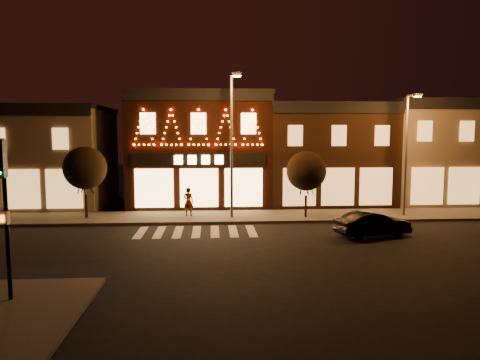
{
  "coord_description": "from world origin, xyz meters",
  "views": [
    {
      "loc": [
        0.83,
        -19.76,
        5.27
      ],
      "look_at": [
        2.37,
        4.0,
        2.82
      ],
      "focal_mm": 33.17,
      "sensor_mm": 36.0,
      "label": 1
    }
  ],
  "objects": [
    {
      "name": "tree_right",
      "position": [
        6.69,
        7.18,
        3.02
      ],
      "size": [
        2.46,
        2.46,
        4.11
      ],
      "rotation": [
        0.0,
        0.0,
        0.13
      ],
      "color": "black",
      "rests_on": "sidewalk_far"
    },
    {
      "name": "pedestrian",
      "position": [
        -0.63,
        8.06,
        1.05
      ],
      "size": [
        0.76,
        0.62,
        1.81
      ],
      "primitive_type": "imported",
      "rotation": [
        0.0,
        0.0,
        2.82
      ],
      "color": "gray",
      "rests_on": "sidewalk_far"
    },
    {
      "name": "sidewalk_far",
      "position": [
        2.0,
        8.0,
        0.07
      ],
      "size": [
        44.0,
        4.0,
        0.15
      ],
      "primitive_type": "cube",
      "color": "#47423D",
      "rests_on": "ground"
    },
    {
      "name": "streetlamp_mid",
      "position": [
        2.1,
        7.06,
        5.24
      ],
      "size": [
        0.59,
        1.99,
        8.67
      ],
      "rotation": [
        0.0,
        0.0,
        -0.12
      ],
      "color": "#59595E",
      "rests_on": "sidewalk_far"
    },
    {
      "name": "traffic_signal_near",
      "position": [
        -5.47,
        -6.09,
        3.68
      ],
      "size": [
        0.36,
        0.52,
        5.01
      ],
      "rotation": [
        0.0,
        0.0,
        0.05
      ],
      "color": "black",
      "rests_on": "sidewalk_near"
    },
    {
      "name": "tree_left",
      "position": [
        -6.89,
        7.83,
        3.22
      ],
      "size": [
        2.63,
        2.63,
        4.39
      ],
      "rotation": [
        0.0,
        0.0,
        0.16
      ],
      "color": "black",
      "rests_on": "sidewalk_far"
    },
    {
      "name": "streetlamp_right",
      "position": [
        13.03,
        7.12,
        4.6
      ],
      "size": [
        0.49,
        1.74,
        7.58
      ],
      "rotation": [
        0.0,
        0.0,
        0.06
      ],
      "color": "#59595E",
      "rests_on": "sidewalk_far"
    },
    {
      "name": "building_pulp",
      "position": [
        0.0,
        13.98,
        4.16
      ],
      "size": [
        10.2,
        8.34,
        8.3
      ],
      "color": "black",
      "rests_on": "ground"
    },
    {
      "name": "building_right_a",
      "position": [
        9.5,
        13.99,
        3.76
      ],
      "size": [
        9.2,
        8.28,
        7.5
      ],
      "color": "#362013",
      "rests_on": "ground"
    },
    {
      "name": "ground",
      "position": [
        0.0,
        0.0,
        0.0
      ],
      "size": [
        120.0,
        120.0,
        0.0
      ],
      "primitive_type": "plane",
      "color": "black",
      "rests_on": "ground"
    },
    {
      "name": "building_left",
      "position": [
        -13.0,
        13.99,
        3.66
      ],
      "size": [
        12.2,
        8.28,
        7.3
      ],
      "color": "#756453",
      "rests_on": "ground"
    },
    {
      "name": "building_right_b",
      "position": [
        18.5,
        13.99,
        3.91
      ],
      "size": [
        9.2,
        8.28,
        7.8
      ],
      "color": "#756453",
      "rests_on": "ground"
    },
    {
      "name": "dark_sedan",
      "position": [
        9.18,
        2.42,
        0.65
      ],
      "size": [
        4.14,
        2.25,
        1.29
      ],
      "primitive_type": "imported",
      "rotation": [
        0.0,
        0.0,
        1.81
      ],
      "color": "black",
      "rests_on": "ground"
    }
  ]
}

